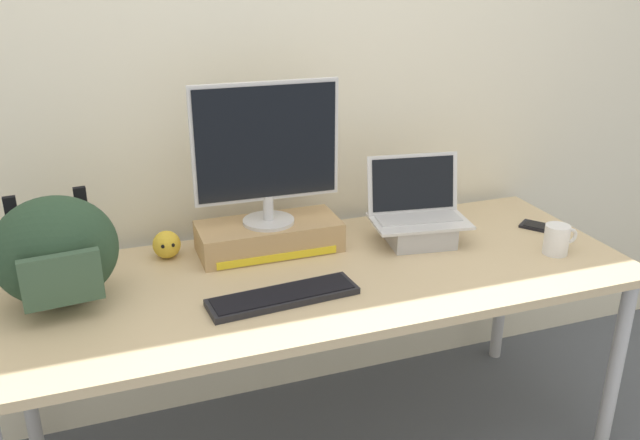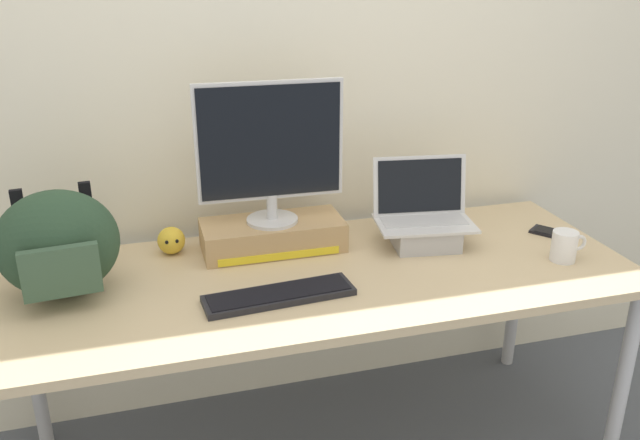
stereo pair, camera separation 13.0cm
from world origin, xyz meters
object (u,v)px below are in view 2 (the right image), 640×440
messenger_backpack (58,245)px  coffee_mug (565,246)px  external_keyboard (279,295)px  cell_phone (551,232)px  open_laptop (423,226)px  plush_toy (171,240)px  toner_box_yellow (273,235)px  desktop_monitor (270,149)px

messenger_backpack → coffee_mug: size_ratio=2.96×
external_keyboard → cell_phone: size_ratio=2.95×
open_laptop → messenger_backpack: messenger_backpack is taller
cell_phone → plush_toy: plush_toy is taller
toner_box_yellow → external_keyboard: toner_box_yellow is taller
open_laptop → messenger_backpack: 1.20m
desktop_monitor → open_laptop: desktop_monitor is taller
desktop_monitor → plush_toy: size_ratio=5.23×
plush_toy → messenger_backpack: bearing=-147.2°
toner_box_yellow → open_laptop: bearing=-10.7°
coffee_mug → plush_toy: 1.33m
messenger_backpack → coffee_mug: (1.59, -0.20, -0.11)m
desktop_monitor → cell_phone: desktop_monitor is taller
external_keyboard → cell_phone: external_keyboard is taller
messenger_backpack → coffee_mug: 1.61m
toner_box_yellow → coffee_mug: 0.98m
desktop_monitor → coffee_mug: bearing=-19.8°
open_laptop → external_keyboard: open_laptop is taller
messenger_backpack → cell_phone: bearing=-5.7°
external_keyboard → plush_toy: size_ratio=4.90×
toner_box_yellow → cell_phone: toner_box_yellow is taller
plush_toy → toner_box_yellow: bearing=-9.7°
messenger_backpack → desktop_monitor: bearing=7.1°
open_laptop → plush_toy: 0.88m
external_keyboard → plush_toy: plush_toy is taller
external_keyboard → messenger_backpack: 0.67m
open_laptop → cell_phone: (0.49, -0.05, -0.06)m
external_keyboard → coffee_mug: coffee_mug is taller
toner_box_yellow → open_laptop: (0.52, -0.10, 0.01)m
messenger_backpack → plush_toy: size_ratio=3.99×
toner_box_yellow → external_keyboard: 0.37m
coffee_mug → plush_toy: size_ratio=1.35×
external_keyboard → messenger_backpack: bearing=157.3°
toner_box_yellow → cell_phone: bearing=-8.5°
messenger_backpack → plush_toy: (0.33, 0.21, -0.12)m
messenger_backpack → toner_box_yellow: bearing=7.2°
toner_box_yellow → open_laptop: 0.53m
desktop_monitor → toner_box_yellow: bearing=89.5°
coffee_mug → messenger_backpack: bearing=172.8°
toner_box_yellow → desktop_monitor: (-0.00, -0.00, 0.31)m
open_laptop → external_keyboard: (-0.58, -0.26, -0.05)m
toner_box_yellow → messenger_backpack: bearing=-167.0°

